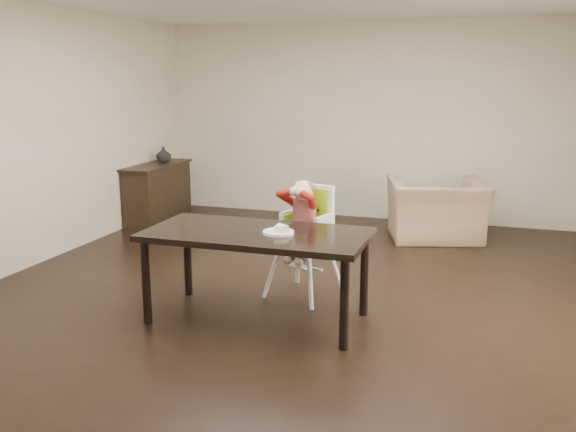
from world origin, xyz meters
name	(u,v)px	position (x,y,z in m)	size (l,w,h in m)	color
ground	(300,298)	(0.00, 0.00, 0.00)	(7.00, 7.00, 0.00)	black
room_walls	(301,91)	(0.00, 0.00, 1.86)	(6.02, 7.02, 2.71)	beige
dining_table	(257,241)	(-0.19, -0.59, 0.67)	(1.80, 0.90, 0.75)	black
high_chair	(306,215)	(0.02, 0.10, 0.76)	(0.56, 0.56, 1.07)	white
plate	(279,231)	(0.01, -0.61, 0.78)	(0.27, 0.27, 0.07)	white
armchair	(437,200)	(0.97, 2.54, 0.49)	(1.13, 0.73, 0.99)	tan
sideboard	(158,192)	(-2.78, 2.40, 0.40)	(0.44, 1.26, 0.79)	black
vase	(163,155)	(-2.78, 2.61, 0.89)	(0.21, 0.22, 0.21)	#99999E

